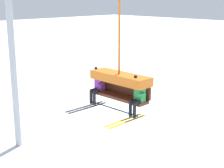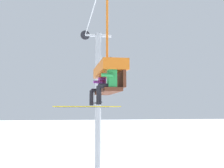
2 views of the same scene
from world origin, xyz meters
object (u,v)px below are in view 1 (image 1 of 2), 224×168
chairlift_chair (120,81)px  skier_green (137,97)px  lift_tower_near (13,63)px  skier_purple (97,86)px

chairlift_chair → skier_green: bearing=-12.8°
lift_tower_near → chairlift_chair: (8.58, -0.71, 0.69)m
lift_tower_near → skier_green: 9.57m
skier_purple → lift_tower_near: bearing=173.1°
lift_tower_near → skier_green: (9.52, -0.92, 0.38)m
lift_tower_near → chairlift_chair: lift_tower_near is taller
skier_green → lift_tower_near: bearing=174.5°
chairlift_chair → skier_purple: bearing=-167.3°
lift_tower_near → skier_purple: (7.64, -0.92, 0.38)m
chairlift_chair → lift_tower_near: bearing=175.3°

